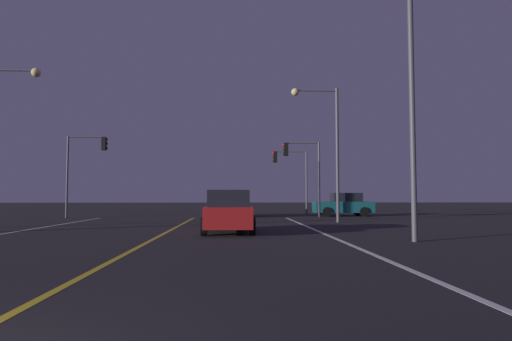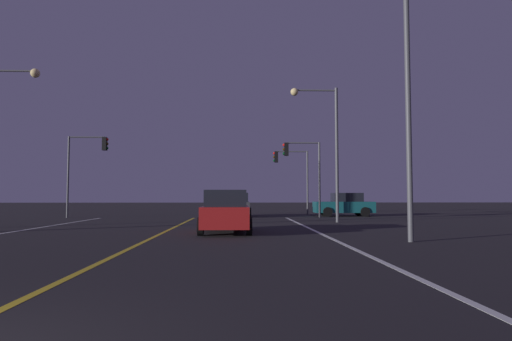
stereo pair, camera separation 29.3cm
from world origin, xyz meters
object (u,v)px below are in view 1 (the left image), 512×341
object	(u,v)px
traffic_light_near_right	(301,162)
traffic_light_near_left	(86,157)
car_lead_same_lane	(229,212)
traffic_light_far_right	(290,167)
street_lamp_left_mid	(5,124)
car_crossing_side	(344,205)
street_lamp_right_near	(400,77)
car_ahead_far	(236,205)
street_lamp_right_far	(326,135)

from	to	relation	value
traffic_light_near_right	traffic_light_near_left	distance (m)	14.68
car_lead_same_lane	traffic_light_near_left	distance (m)	16.38
car_lead_same_lane	traffic_light_far_right	bearing A→B (deg)	-14.50
traffic_light_near_left	street_lamp_left_mid	xyz separation A→B (m)	(-0.70, -9.41, 0.74)
traffic_light_far_right	traffic_light_near_right	bearing A→B (deg)	91.42
traffic_light_near_right	traffic_light_far_right	distance (m)	5.50
car_lead_same_lane	traffic_light_near_right	size ratio (longest dim) A/B	0.83
car_crossing_side	street_lamp_right_near	distance (m)	19.27
car_lead_same_lane	street_lamp_right_near	distance (m)	8.19
traffic_light_near_left	street_lamp_left_mid	bearing A→B (deg)	-94.24
car_crossing_side	car_ahead_far	xyz separation A→B (m)	(-7.93, -0.66, 0.00)
car_ahead_far	street_lamp_right_near	xyz separation A→B (m)	(5.31, -17.88, 4.54)
traffic_light_far_right	street_lamp_right_near	size ratio (longest dim) A/B	0.60
traffic_light_near_left	street_lamp_right_near	size ratio (longest dim) A/B	0.65
car_crossing_side	traffic_light_near_right	xyz separation A→B (m)	(-3.41, -2.02, 3.03)
car_crossing_side	car_lead_same_lane	world-z (taller)	same
traffic_light_near_right	street_lamp_right_far	world-z (taller)	street_lamp_right_far
car_crossing_side	traffic_light_near_left	bearing A→B (deg)	6.37
car_ahead_far	traffic_light_near_right	distance (m)	5.60
car_ahead_far	street_lamp_right_near	size ratio (longest dim) A/B	0.50
car_crossing_side	traffic_light_near_right	distance (m)	4.99
traffic_light_near_right	street_lamp_right_far	distance (m)	5.93
car_crossing_side	traffic_light_near_left	distance (m)	18.49
street_lamp_right_far	street_lamp_left_mid	bearing A→B (deg)	12.74
car_ahead_far	street_lamp_left_mid	world-z (taller)	street_lamp_left_mid
street_lamp_right_near	street_lamp_left_mid	distance (m)	17.68
traffic_light_far_right	street_lamp_right_far	size ratio (longest dim) A/B	0.68
traffic_light_far_right	street_lamp_right_far	bearing A→B (deg)	93.33
car_crossing_side	car_ahead_far	size ratio (longest dim) A/B	1.00
traffic_light_near_left	street_lamp_right_near	world-z (taller)	street_lamp_right_near
traffic_light_near_left	street_lamp_right_far	xyz separation A→B (m)	(15.20, -5.82, 0.81)
car_lead_same_lane	traffic_light_near_right	distance (m)	13.92
street_lamp_right_far	car_ahead_far	bearing A→B (deg)	-54.96
traffic_light_near_right	street_lamp_right_far	size ratio (longest dim) A/B	0.68
traffic_light_near_left	car_crossing_side	bearing A→B (deg)	6.37
car_crossing_side	street_lamp_right_far	world-z (taller)	street_lamp_right_far
street_lamp_left_mid	car_crossing_side	bearing A→B (deg)	31.32
car_lead_same_lane	traffic_light_near_right	bearing A→B (deg)	-20.88
car_crossing_side	traffic_light_far_right	distance (m)	5.81
street_lamp_right_far	traffic_light_near_right	bearing A→B (deg)	-84.87
car_crossing_side	street_lamp_right_far	bearing A→B (deg)	69.75
car_lead_same_lane	traffic_light_far_right	world-z (taller)	traffic_light_far_right
traffic_light_near_right	car_crossing_side	bearing A→B (deg)	-149.37
car_ahead_far	traffic_light_near_left	xyz separation A→B (m)	(-10.16, -1.36, 3.26)
car_ahead_far	traffic_light_near_right	bearing A→B (deg)	-106.79
traffic_light_far_right	street_lamp_left_mid	world-z (taller)	street_lamp_left_mid
car_lead_same_lane	street_lamp_right_near	world-z (taller)	street_lamp_right_near
car_ahead_far	car_lead_same_lane	bearing A→B (deg)	178.66
car_crossing_side	street_lamp_left_mid	size ratio (longest dim) A/B	0.57
car_crossing_side	street_lamp_left_mid	distance (m)	22.35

